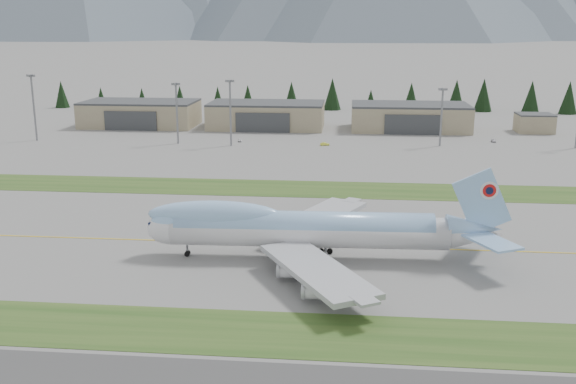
# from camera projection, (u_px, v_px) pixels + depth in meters

# --- Properties ---
(ground) EXTENTS (7000.00, 7000.00, 0.00)m
(ground) POSITION_uv_depth(u_px,v_px,m) (247.00, 243.00, 127.36)
(ground) COLOR slate
(ground) RESTS_ON ground
(grass_strip_near) EXTENTS (400.00, 14.00, 0.08)m
(grass_strip_near) POSITION_uv_depth(u_px,v_px,m) (205.00, 331.00, 90.73)
(grass_strip_near) COLOR #294B1B
(grass_strip_near) RESTS_ON ground
(grass_strip_far) EXTENTS (400.00, 18.00, 0.08)m
(grass_strip_far) POSITION_uv_depth(u_px,v_px,m) (273.00, 188.00, 170.74)
(grass_strip_far) COLOR #294B1B
(grass_strip_far) RESTS_ON ground
(taxiway_line_main) EXTENTS (400.00, 0.40, 0.02)m
(taxiway_line_main) POSITION_uv_depth(u_px,v_px,m) (247.00, 243.00, 127.36)
(taxiway_line_main) COLOR yellow
(taxiway_line_main) RESTS_ON ground
(boeing_747_freighter) EXTENTS (66.87, 58.06, 17.71)m
(boeing_747_freighter) POSITION_uv_depth(u_px,v_px,m) (305.00, 228.00, 117.59)
(boeing_747_freighter) COLOR silver
(boeing_747_freighter) RESTS_ON ground
(hangar_left) EXTENTS (48.00, 26.60, 10.80)m
(hangar_left) POSITION_uv_depth(u_px,v_px,m) (140.00, 113.00, 276.88)
(hangar_left) COLOR gray
(hangar_left) RESTS_ON ground
(hangar_center) EXTENTS (48.00, 26.60, 10.80)m
(hangar_center) POSITION_uv_depth(u_px,v_px,m) (267.00, 115.00, 271.87)
(hangar_center) COLOR gray
(hangar_center) RESTS_ON ground
(hangar_right) EXTENTS (48.00, 26.60, 10.80)m
(hangar_right) POSITION_uv_depth(u_px,v_px,m) (410.00, 117.00, 266.41)
(hangar_right) COLOR gray
(hangar_right) RESTS_ON ground
(control_shed) EXTENTS (14.00, 12.00, 7.60)m
(control_shed) POSITION_uv_depth(u_px,v_px,m) (534.00, 123.00, 260.42)
(control_shed) COLOR gray
(control_shed) RESTS_ON ground
(floodlight_masts) EXTENTS (200.91, 10.03, 24.60)m
(floodlight_masts) POSITION_uv_depth(u_px,v_px,m) (285.00, 101.00, 229.80)
(floodlight_masts) COLOR slate
(floodlight_masts) RESTS_ON ground
(service_vehicle_a) EXTENTS (1.74, 3.17, 1.02)m
(service_vehicle_a) POSITION_uv_depth(u_px,v_px,m) (240.00, 142.00, 239.84)
(service_vehicle_a) COLOR white
(service_vehicle_a) RESTS_ON ground
(service_vehicle_b) EXTENTS (3.48, 1.54, 1.11)m
(service_vehicle_b) POSITION_uv_depth(u_px,v_px,m) (325.00, 145.00, 232.15)
(service_vehicle_b) COLOR yellow
(service_vehicle_b) RESTS_ON ground
(service_vehicle_c) EXTENTS (1.75, 3.74, 1.05)m
(service_vehicle_c) POSITION_uv_depth(u_px,v_px,m) (494.00, 142.00, 239.08)
(service_vehicle_c) COLOR silver
(service_vehicle_c) RESTS_ON ground
(conifer_belt) EXTENTS (267.90, 16.05, 16.60)m
(conifer_belt) POSITION_uv_depth(u_px,v_px,m) (361.00, 96.00, 327.67)
(conifer_belt) COLOR black
(conifer_belt) RESTS_ON ground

